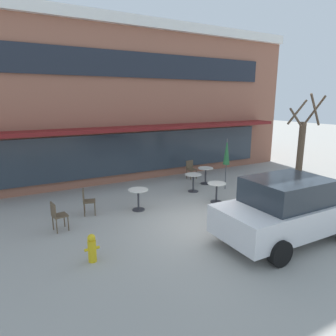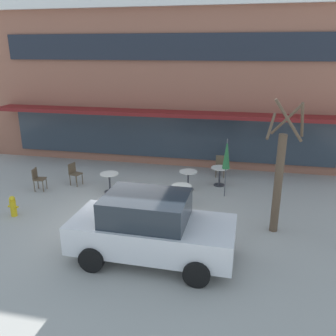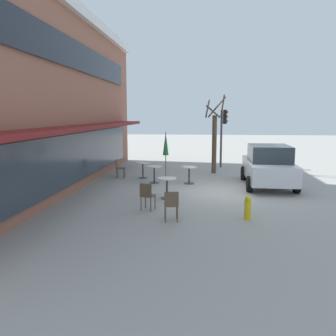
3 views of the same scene
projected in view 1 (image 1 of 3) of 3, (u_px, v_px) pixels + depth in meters
name	position (u px, v px, depth m)	size (l,w,h in m)	color
ground_plane	(208.00, 225.00, 9.30)	(80.00, 80.00, 0.00)	#9E9B93
building_facade	(104.00, 102.00, 16.95)	(18.67, 9.10, 7.38)	#935B47
cafe_table_near_wall	(217.00, 189.00, 11.24)	(0.70, 0.70, 0.76)	#333338
cafe_table_streetside	(138.00, 196.00, 10.44)	(0.70, 0.70, 0.76)	#333338
cafe_table_by_tree	(193.00, 180.00, 12.56)	(0.70, 0.70, 0.76)	#333338
cafe_table_mid_patio	(206.00, 173.00, 13.72)	(0.70, 0.70, 0.76)	#333338
patio_umbrella_green_folded	(227.00, 152.00, 12.69)	(0.28, 0.28, 2.20)	#4C4C51
cafe_chair_0	(57.00, 214.00, 8.77)	(0.45, 0.45, 0.89)	brown
cafe_chair_1	(191.00, 168.00, 14.67)	(0.42, 0.42, 0.89)	brown
cafe_chair_2	(87.00, 200.00, 10.03)	(0.49, 0.49, 0.89)	brown
parked_sedan	(288.00, 209.00, 8.19)	(4.23, 2.08, 1.76)	silver
street_tree	(301.00, 154.00, 11.42)	(1.08, 1.08, 4.03)	brown
fire_hydrant	(92.00, 248.00, 7.14)	(0.36, 0.20, 0.71)	gold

